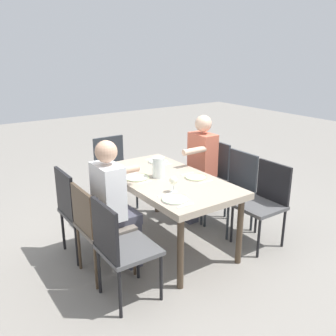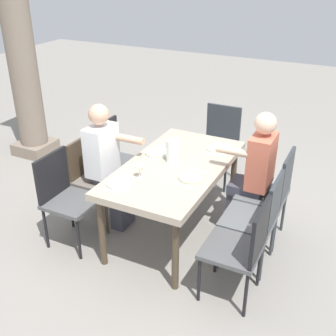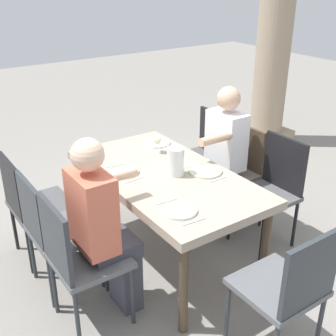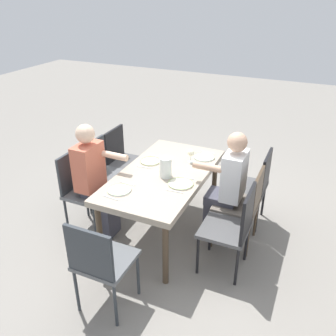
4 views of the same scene
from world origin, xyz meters
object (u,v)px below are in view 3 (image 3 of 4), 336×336
at_px(chair_west_north, 204,151).
at_px(diner_woman_green, 103,226).
at_px(stone_column_near, 276,25).
at_px(plate_2, 205,171).
at_px(wine_glass_0, 157,140).
at_px(chair_mid_north, 235,167).
at_px(chair_east_south, 77,255).
at_px(dining_table, 165,181).
at_px(plate_1, 124,172).
at_px(diner_man_white, 220,156).
at_px(water_pitcher, 176,163).
at_px(plate_0, 156,143).
at_px(chair_mid_south, 51,226).
at_px(chair_head_east, 289,286).
at_px(chair_west_south, 31,201).
at_px(plate_3, 179,210).
at_px(chair_east_north, 272,185).

bearing_deg(chair_west_north, diner_woman_green, -59.83).
xyz_separation_m(stone_column_near, plate_2, (1.54, -2.31, -0.75)).
distance_m(stone_column_near, wine_glass_0, 2.68).
distance_m(chair_mid_north, chair_east_south, 1.76).
xyz_separation_m(dining_table, plate_1, (-0.18, -0.25, 0.08)).
bearing_deg(diner_man_white, water_pitcher, -71.71).
bearing_deg(plate_0, wine_glass_0, -30.90).
height_order(chair_mid_south, chair_east_south, chair_east_south).
bearing_deg(chair_mid_north, plate_0, -124.03).
bearing_deg(chair_west_north, chair_head_east, -25.25).
bearing_deg(chair_east_south, chair_west_south, 179.91).
xyz_separation_m(diner_woman_green, plate_1, (-0.48, 0.42, 0.07)).
relative_size(chair_west_south, diner_woman_green, 0.69).
height_order(chair_mid_north, plate_3, chair_mid_north).
relative_size(chair_mid_north, plate_2, 3.45).
height_order(chair_west_north, chair_east_north, chair_east_north).
bearing_deg(chair_west_south, plate_1, 56.31).
bearing_deg(chair_east_south, plate_2, 97.49).
bearing_deg(diner_man_white, plate_2, -53.81).
distance_m(diner_woman_green, wine_glass_0, 1.08).
relative_size(chair_east_north, plate_3, 3.91).
relative_size(plate_0, water_pitcher, 1.14).
bearing_deg(chair_head_east, plate_0, 171.30).
bearing_deg(diner_woman_green, chair_head_east, 35.59).
height_order(chair_head_east, water_pitcher, water_pitcher).
bearing_deg(chair_east_north, plate_2, -103.81).
distance_m(chair_east_south, plate_0, 1.42).
relative_size(chair_west_north, chair_mid_north, 1.02).
distance_m(dining_table, chair_head_east, 1.24).
distance_m(chair_head_east, plate_3, 0.79).
distance_m(chair_head_east, stone_column_near, 3.79).
bearing_deg(chair_east_north, water_pitcher, -106.51).
height_order(chair_mid_north, chair_east_south, chair_east_south).
distance_m(diner_man_white, water_pitcher, 0.66).
relative_size(dining_table, diner_man_white, 1.27).
bearing_deg(chair_west_south, wine_glass_0, 77.79).
bearing_deg(chair_mid_south, diner_woman_green, 23.36).
distance_m(dining_table, plate_0, 0.60).
height_order(chair_mid_south, plate_3, chair_mid_south).
xyz_separation_m(diner_man_white, wine_glass_0, (-0.23, -0.49, 0.18)).
bearing_deg(chair_west_south, stone_column_near, 103.16).
xyz_separation_m(chair_mid_north, water_pitcher, (0.20, -0.80, 0.32)).
relative_size(diner_woman_green, wine_glass_0, 8.36).
bearing_deg(chair_head_east, diner_woman_green, -144.41).
height_order(chair_west_south, wine_glass_0, wine_glass_0).
xyz_separation_m(chair_mid_north, chair_east_south, (0.44, -1.71, 0.02)).
bearing_deg(diner_man_white, plate_0, -135.53).
relative_size(wine_glass_0, plate_2, 0.60).
height_order(plate_1, plate_2, same).
distance_m(chair_west_south, plate_3, 1.28).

